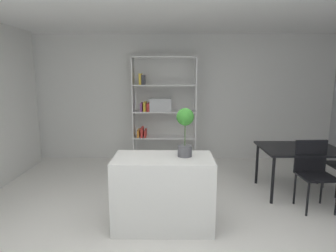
{
  "coord_description": "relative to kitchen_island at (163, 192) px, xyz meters",
  "views": [
    {
      "loc": [
        -0.0,
        -2.99,
        1.86
      ],
      "look_at": [
        -0.05,
        0.87,
        1.15
      ],
      "focal_mm": 30.62,
      "sensor_mm": 36.0,
      "label": 1
    }
  ],
  "objects": [
    {
      "name": "open_bookshelf",
      "position": [
        -0.13,
        2.54,
        0.7
      ],
      "size": [
        1.29,
        0.37,
        2.19
      ],
      "color": "white",
      "rests_on": "ground_plane"
    },
    {
      "name": "dining_table",
      "position": [
        2.08,
        1.02,
        0.22
      ],
      "size": [
        1.17,
        0.9,
        0.73
      ],
      "color": "black",
      "rests_on": "ground_plane"
    },
    {
      "name": "ground_plane",
      "position": [
        0.1,
        -0.3,
        -0.44
      ],
      "size": [
        9.63,
        9.63,
        0.0
      ],
      "primitive_type": "plane",
      "color": "silver"
    },
    {
      "name": "kitchen_island",
      "position": [
        0.0,
        0.0,
        0.0
      ],
      "size": [
        1.19,
        0.63,
        0.88
      ],
      "primitive_type": "cube",
      "color": "silver",
      "rests_on": "ground_plane"
    },
    {
      "name": "potted_plant_on_island",
      "position": [
        0.26,
        0.04,
        0.8
      ],
      "size": [
        0.21,
        0.21,
        0.58
      ],
      "color": "#4C4C51",
      "rests_on": "kitchen_island"
    },
    {
      "name": "back_partition",
      "position": [
        0.1,
        2.92,
        0.9
      ],
      "size": [
        7.0,
        0.06,
        2.68
      ],
      "primitive_type": "cube",
      "color": "silver",
      "rests_on": "ground_plane"
    },
    {
      "name": "dining_chair_near",
      "position": [
        2.07,
        0.55,
        0.13
      ],
      "size": [
        0.48,
        0.44,
        0.94
      ],
      "rotation": [
        0.0,
        0.0,
        0.06
      ],
      "color": "black",
      "rests_on": "ground_plane"
    }
  ]
}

